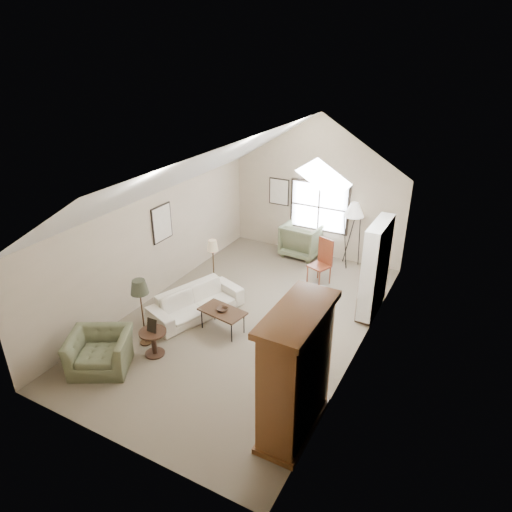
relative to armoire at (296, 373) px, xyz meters
The scene contains 18 objects.
room_shell 3.87m from the armoire, 132.25° to the left, with size 5.01×8.01×4.00m.
window 6.70m from the armoire, 108.11° to the left, with size 1.72×0.08×1.42m, color black.
skylight 4.02m from the armoire, 104.93° to the left, with size 0.80×1.20×0.52m, color white, non-canonical shape.
wall_art 5.98m from the armoire, 133.09° to the left, with size 1.97×3.71×0.88m.
armoire is the anchor object (origin of this frame).
tv_alcove 4.00m from the armoire, 87.71° to the left, with size 0.32×1.30×2.10m, color white.
media_console 4.08m from the armoire, 88.00° to the left, with size 0.34×1.18×0.60m, color #382316.
tv_panel 4.01m from the armoire, 88.00° to the left, with size 0.05×0.90×0.55m, color black.
sofa 3.95m from the armoire, 148.36° to the left, with size 2.15×0.84×0.63m, color beige.
armchair_near 3.91m from the armoire, behind, with size 1.10×0.96×0.72m, color #5B6043.
armchair_far 6.59m from the armoire, 111.72° to the left, with size 1.04×1.07×0.97m, color #626A4A.
coffee_table 3.13m from the armoire, 144.01° to the left, with size 0.98×0.54×0.50m, color #3E2319.
bowl 3.07m from the armoire, 144.01° to the left, with size 0.24×0.24×0.06m, color #312214.
side_table 3.33m from the armoire, behind, with size 0.54×0.54×0.54m, color #362316.
side_chair 4.94m from the armoire, 106.41° to the left, with size 0.46×0.46×1.19m, color maroon.
tripod_lamp 6.19m from the armoire, 99.43° to the left, with size 0.54×0.54×1.85m, color silver, non-canonical shape.
dark_lamp 3.67m from the armoire, behind, with size 0.36×0.36×1.50m, color #292B1F, non-canonical shape.
tan_lamp 4.86m from the armoire, 138.07° to the left, with size 0.27×0.27×1.35m, color tan, non-canonical shape.
Camera 1 is at (4.23, -7.52, 5.67)m, focal length 32.00 mm.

